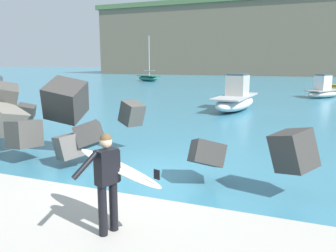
{
  "coord_description": "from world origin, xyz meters",
  "views": [
    {
      "loc": [
        3.76,
        -8.03,
        3.17
      ],
      "look_at": [
        0.43,
        0.5,
        1.4
      ],
      "focal_mm": 35.23,
      "sensor_mm": 36.0,
      "label": 1
    }
  ],
  "objects_px": {
    "boat_near_centre": "(236,99)",
    "boat_mid_right": "(324,91)",
    "mooring_buoy_inner": "(51,94)",
    "surfer_with_board": "(111,174)",
    "boat_far_left": "(148,78)",
    "station_building_east": "(209,4)"
  },
  "relations": [
    {
      "from": "boat_near_centre",
      "to": "boat_mid_right",
      "type": "distance_m",
      "value": 12.5
    },
    {
      "from": "boat_mid_right",
      "to": "mooring_buoy_inner",
      "type": "relative_size",
      "value": 10.24
    },
    {
      "from": "surfer_with_board",
      "to": "mooring_buoy_inner",
      "type": "relative_size",
      "value": 4.76
    },
    {
      "from": "boat_near_centre",
      "to": "boat_far_left",
      "type": "bearing_deg",
      "value": 124.22
    },
    {
      "from": "surfer_with_board",
      "to": "boat_mid_right",
      "type": "distance_m",
      "value": 29.16
    },
    {
      "from": "surfer_with_board",
      "to": "boat_near_centre",
      "type": "height_order",
      "value": "boat_near_centre"
    },
    {
      "from": "boat_far_left",
      "to": "station_building_east",
      "type": "height_order",
      "value": "station_building_east"
    },
    {
      "from": "boat_near_centre",
      "to": "surfer_with_board",
      "type": "bearing_deg",
      "value": -87.01
    },
    {
      "from": "mooring_buoy_inner",
      "to": "surfer_with_board",
      "type": "bearing_deg",
      "value": -47.39
    },
    {
      "from": "boat_far_left",
      "to": "boat_near_centre",
      "type": "bearing_deg",
      "value": -55.78
    },
    {
      "from": "boat_far_left",
      "to": "mooring_buoy_inner",
      "type": "distance_m",
      "value": 27.16
    },
    {
      "from": "station_building_east",
      "to": "surfer_with_board",
      "type": "bearing_deg",
      "value": -76.27
    },
    {
      "from": "mooring_buoy_inner",
      "to": "station_building_east",
      "type": "relative_size",
      "value": 0.07
    },
    {
      "from": "boat_near_centre",
      "to": "boat_far_left",
      "type": "distance_m",
      "value": 36.01
    },
    {
      "from": "surfer_with_board",
      "to": "boat_mid_right",
      "type": "height_order",
      "value": "boat_mid_right"
    },
    {
      "from": "boat_near_centre",
      "to": "station_building_east",
      "type": "bearing_deg",
      "value": 105.94
    },
    {
      "from": "boat_mid_right",
      "to": "surfer_with_board",
      "type": "bearing_deg",
      "value": -100.3
    },
    {
      "from": "boat_near_centre",
      "to": "mooring_buoy_inner",
      "type": "distance_m",
      "value": 18.14
    },
    {
      "from": "surfer_with_board",
      "to": "boat_mid_right",
      "type": "relative_size",
      "value": 0.46
    },
    {
      "from": "boat_mid_right",
      "to": "station_building_east",
      "type": "height_order",
      "value": "station_building_east"
    },
    {
      "from": "boat_mid_right",
      "to": "station_building_east",
      "type": "relative_size",
      "value": 0.67
    },
    {
      "from": "surfer_with_board",
      "to": "mooring_buoy_inner",
      "type": "xyz_separation_m",
      "value": [
        -18.86,
        20.5,
        -1.06
      ]
    }
  ]
}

